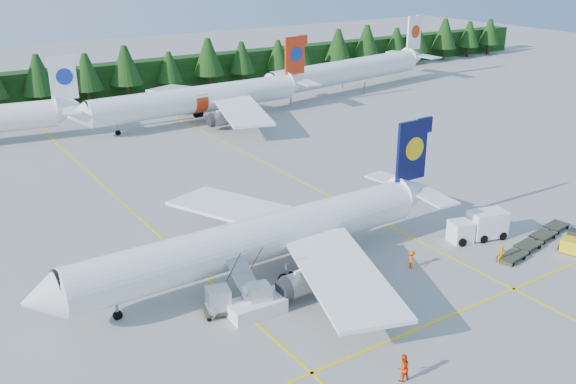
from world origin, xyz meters
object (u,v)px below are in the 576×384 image
airliner_red (193,100)px  service_truck (478,226)px  airliner_navy (249,242)px  airstairs (254,302)px  baggage_tug (574,241)px

airliner_red → service_truck: (3.75, -53.99, -2.26)m
airliner_navy → airliner_red: 52.11m
airliner_navy → airliner_red: airliner_red is taller
airstairs → baggage_tug: size_ratio=1.81×
airstairs → baggage_tug: 30.59m
airliner_navy → airstairs: bearing=-117.6°
service_truck → airstairs: bearing=-166.1°
airliner_navy → airstairs: (-2.41, -4.80, -2.44)m
airstairs → airliner_navy: bearing=64.5°
service_truck → airliner_navy: bearing=-178.6°
service_truck → airliner_red: bearing=108.6°
airliner_navy → airstairs: 5.90m
airliner_red → airliner_navy: bearing=-112.1°
airliner_red → airstairs: airliner_red is taller
airstairs → service_truck: airstairs is taller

